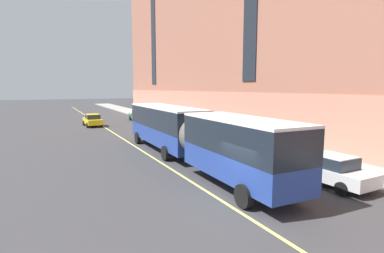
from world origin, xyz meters
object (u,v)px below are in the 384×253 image
parked_car_black_0 (174,125)px  parked_car_white_1 (329,169)px  taxi_cab (93,120)px  city_bus (188,132)px  parked_car_green_3 (139,116)px

parked_car_black_0 → parked_car_white_1: 20.24m
parked_car_black_0 → taxi_cab: (-7.31, 9.30, -0.00)m
taxi_cab → parked_car_white_1: bearing=-76.4°
parked_car_black_0 → parked_car_white_1: (-0.15, -20.24, -0.00)m
city_bus → taxi_cab: city_bus is taller
parked_car_white_1 → taxi_cab: 30.39m
parked_car_white_1 → parked_car_green_3: bearing=90.2°
parked_car_black_0 → taxi_cab: same height
city_bus → parked_car_green_3: (4.20, 25.63, -1.23)m
parked_car_white_1 → parked_car_green_3: (-0.11, 32.97, -0.00)m
parked_car_white_1 → city_bus: bearing=120.4°
parked_car_white_1 → taxi_cab: (-7.16, 29.54, -0.00)m
parked_car_black_0 → parked_car_white_1: same height
parked_car_black_0 → parked_car_green_3: same height
parked_car_black_0 → parked_car_green_3: bearing=91.2°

